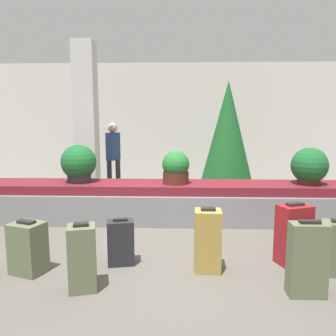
{
  "coord_description": "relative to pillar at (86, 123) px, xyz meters",
  "views": [
    {
      "loc": [
        0.19,
        -3.81,
        1.67
      ],
      "look_at": [
        0.0,
        1.53,
        0.88
      ],
      "focal_mm": 35.0,
      "sensor_mm": 36.0,
      "label": 1
    }
  ],
  "objects": [
    {
      "name": "potted_plant_0",
      "position": [
        1.82,
        -1.27,
        -0.71
      ],
      "size": [
        0.45,
        0.45,
        0.54
      ],
      "color": "#4C2319",
      "rests_on": "carousel"
    },
    {
      "name": "potted_plant_1",
      "position": [
        3.99,
        -1.25,
        -0.68
      ],
      "size": [
        0.58,
        0.58,
        0.6
      ],
      "color": "#4C2319",
      "rests_on": "carousel"
    },
    {
      "name": "traveler_0",
      "position": [
        0.37,
        0.75,
        -0.64
      ],
      "size": [
        0.31,
        0.37,
        1.61
      ],
      "rotation": [
        0.0,
        0.0,
        -1.98
      ],
      "color": "#282833",
      "rests_on": "ground_plane"
    },
    {
      "name": "decorated_tree",
      "position": [
        2.86,
        0.21,
        -0.28
      ],
      "size": [
        1.18,
        1.18,
        2.46
      ],
      "color": "#4C331E",
      "rests_on": "ground_plane"
    },
    {
      "name": "ground_plane",
      "position": [
        1.69,
        -2.77,
        -1.6
      ],
      "size": [
        18.0,
        18.0,
        0.0
      ],
      "primitive_type": "plane",
      "color": "#59544C"
    },
    {
      "name": "carousel",
      "position": [
        1.69,
        -1.23,
        -1.3
      ],
      "size": [
        8.0,
        0.92,
        0.63
      ],
      "color": "gray",
      "rests_on": "ground_plane"
    },
    {
      "name": "suitcase_6",
      "position": [
        3.21,
        -2.88,
        -1.25
      ],
      "size": [
        0.42,
        0.35,
        0.73
      ],
      "rotation": [
        0.0,
        0.0,
        0.35
      ],
      "color": "maroon",
      "rests_on": "ground_plane"
    },
    {
      "name": "suitcase_2",
      "position": [
        0.22,
        -3.23,
        -1.32
      ],
      "size": [
        0.42,
        0.37,
        0.59
      ],
      "rotation": [
        0.0,
        0.0,
        -0.34
      ],
      "color": "#5B6647",
      "rests_on": "ground_plane"
    },
    {
      "name": "suitcase_4",
      "position": [
        0.93,
        -3.56,
        -1.27
      ],
      "size": [
        0.32,
        0.3,
        0.68
      ],
      "rotation": [
        0.0,
        0.0,
        0.24
      ],
      "color": "#5B6647",
      "rests_on": "ground_plane"
    },
    {
      "name": "suitcase_1",
      "position": [
        3.09,
        -3.6,
        -1.24
      ],
      "size": [
        0.35,
        0.18,
        0.74
      ],
      "rotation": [
        0.0,
        0.0,
        -0.0
      ],
      "color": "#5B6647",
      "rests_on": "ground_plane"
    },
    {
      "name": "back_wall",
      "position": [
        1.69,
        2.54,
        0.0
      ],
      "size": [
        18.0,
        0.06,
        3.2
      ],
      "color": "silver",
      "rests_on": "ground_plane"
    },
    {
      "name": "potted_plant_2",
      "position": [
        0.18,
        -1.19,
        -0.66
      ],
      "size": [
        0.59,
        0.59,
        0.63
      ],
      "color": "#2D2D2D",
      "rests_on": "carousel"
    },
    {
      "name": "pillar",
      "position": [
        0.0,
        0.0,
        0.0
      ],
      "size": [
        0.41,
        0.41,
        3.2
      ],
      "color": "silver",
      "rests_on": "ground_plane"
    },
    {
      "name": "suitcase_0",
      "position": [
        2.19,
        -3.11,
        -1.25
      ],
      "size": [
        0.29,
        0.26,
        0.72
      ],
      "rotation": [
        0.0,
        0.0,
        -0.02
      ],
      "color": "#A3843D",
      "rests_on": "ground_plane"
    },
    {
      "name": "suitcase_3",
      "position": [
        1.2,
        -2.97,
        -1.34
      ],
      "size": [
        0.34,
        0.25,
        0.55
      ],
      "rotation": [
        0.0,
        0.0,
        0.19
      ],
      "color": "#232328",
      "rests_on": "ground_plane"
    }
  ]
}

